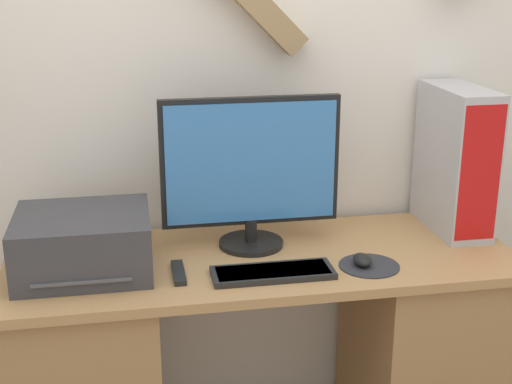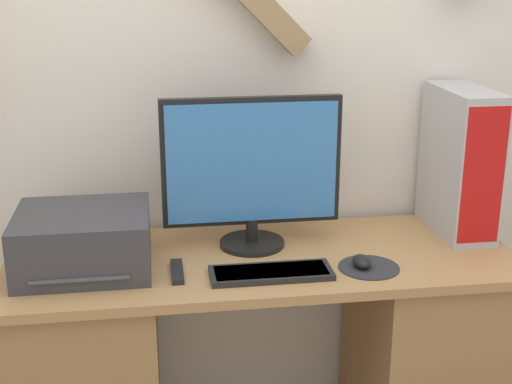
{
  "view_description": "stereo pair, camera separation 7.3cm",
  "coord_description": "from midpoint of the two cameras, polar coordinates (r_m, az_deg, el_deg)",
  "views": [
    {
      "loc": [
        -0.4,
        -1.74,
        1.69
      ],
      "look_at": [
        -0.02,
        0.3,
        1.01
      ],
      "focal_mm": 50.0,
      "sensor_mm": 36.0,
      "label": 1
    },
    {
      "loc": [
        -0.33,
        -1.76,
        1.69
      ],
      "look_at": [
        -0.02,
        0.3,
        1.01
      ],
      "focal_mm": 50.0,
      "sensor_mm": 36.0,
      "label": 2
    }
  ],
  "objects": [
    {
      "name": "wall_back",
      "position": [
        2.45,
        0.08,
        10.22
      ],
      "size": [
        6.4,
        0.19,
        2.7
      ],
      "color": "white",
      "rests_on": "ground_plane"
    },
    {
      "name": "computer_tower",
      "position": [
        2.5,
        16.83,
        2.34
      ],
      "size": [
        0.15,
        0.36,
        0.49
      ],
      "color": "#B2B2B7",
      "rests_on": "desk"
    },
    {
      "name": "keyboard",
      "position": [
        2.12,
        2.18,
        -6.47
      ],
      "size": [
        0.36,
        0.13,
        0.02
      ],
      "color": "black",
      "rests_on": "desk"
    },
    {
      "name": "mousepad",
      "position": [
        2.2,
        9.96,
        -5.97
      ],
      "size": [
        0.19,
        0.19,
        0.0
      ],
      "color": "#2D2D33",
      "rests_on": "desk"
    },
    {
      "name": "printer",
      "position": [
        2.19,
        -12.7,
        -3.85
      ],
      "size": [
        0.39,
        0.35,
        0.18
      ],
      "color": "#38383D",
      "rests_on": "desk"
    },
    {
      "name": "remote_control",
      "position": [
        2.14,
        -5.34,
        -6.36
      ],
      "size": [
        0.04,
        0.16,
        0.02
      ],
      "color": "black",
      "rests_on": "desk"
    },
    {
      "name": "mouse",
      "position": [
        2.19,
        9.42,
        -5.51
      ],
      "size": [
        0.06,
        0.08,
        0.04
      ],
      "color": "black",
      "rests_on": "mousepad"
    },
    {
      "name": "desk",
      "position": [
        2.44,
        1.43,
        -13.49
      ],
      "size": [
        1.6,
        0.59,
        0.8
      ],
      "color": "tan",
      "rests_on": "ground_plane"
    },
    {
      "name": "monitor",
      "position": [
        2.26,
        0.58,
        1.89
      ],
      "size": [
        0.57,
        0.21,
        0.49
      ],
      "color": "black",
      "rests_on": "desk"
    }
  ]
}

